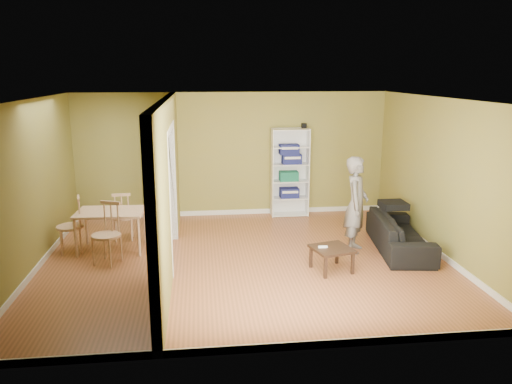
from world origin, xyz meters
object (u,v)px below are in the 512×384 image
(chair_left, at_px, (70,225))
(person, at_px, (357,196))
(bookshelf, at_px, (289,172))
(dining_table, at_px, (111,215))
(chair_far, at_px, (123,215))
(coffee_table, at_px, (332,251))
(sofa, at_px, (400,228))
(chair_near, at_px, (106,234))

(chair_left, bearing_deg, person, 71.81)
(person, relative_size, chair_left, 1.99)
(person, distance_m, bookshelf, 2.45)
(dining_table, relative_size, chair_far, 1.23)
(coffee_table, distance_m, chair_left, 4.39)
(dining_table, bearing_deg, bookshelf, 28.33)
(coffee_table, xyz_separation_m, chair_far, (-3.40, 1.89, 0.14))
(coffee_table, bearing_deg, chair_far, 150.97)
(person, height_order, bookshelf, person)
(sofa, distance_m, coffee_table, 1.62)
(bookshelf, xyz_separation_m, chair_far, (-3.30, -1.28, -0.48))
(sofa, relative_size, bookshelf, 1.07)
(coffee_table, distance_m, chair_near, 3.57)
(chair_left, height_order, chair_far, chair_left)
(person, relative_size, dining_table, 1.72)
(chair_left, bearing_deg, coffee_table, 60.22)
(person, distance_m, chair_left, 4.86)
(person, bearing_deg, bookshelf, 42.04)
(coffee_table, height_order, dining_table, dining_table)
(chair_near, distance_m, chair_far, 1.18)
(dining_table, distance_m, chair_left, 0.69)
(chair_near, bearing_deg, person, 25.83)
(bookshelf, xyz_separation_m, dining_table, (-3.42, -1.84, -0.31))
(bookshelf, distance_m, dining_table, 3.90)
(sofa, height_order, chair_near, chair_near)
(chair_left, height_order, chair_near, chair_near)
(dining_table, height_order, chair_near, chair_near)
(bookshelf, xyz_separation_m, chair_near, (-3.40, -2.46, -0.43))
(bookshelf, relative_size, chair_far, 2.05)
(chair_left, bearing_deg, chair_near, 37.56)
(person, height_order, dining_table, person)
(person, bearing_deg, chair_left, 109.44)
(bookshelf, height_order, chair_near, bookshelf)
(sofa, distance_m, chair_left, 5.63)
(dining_table, bearing_deg, chair_near, -88.05)
(sofa, xyz_separation_m, person, (-0.79, 0.03, 0.58))
(dining_table, bearing_deg, coffee_table, -20.63)
(person, distance_m, chair_far, 4.19)
(coffee_table, relative_size, chair_far, 0.62)
(sofa, bearing_deg, coffee_table, 126.95)
(dining_table, xyz_separation_m, chair_near, (0.02, -0.61, -0.13))
(bookshelf, height_order, coffee_table, bookshelf)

